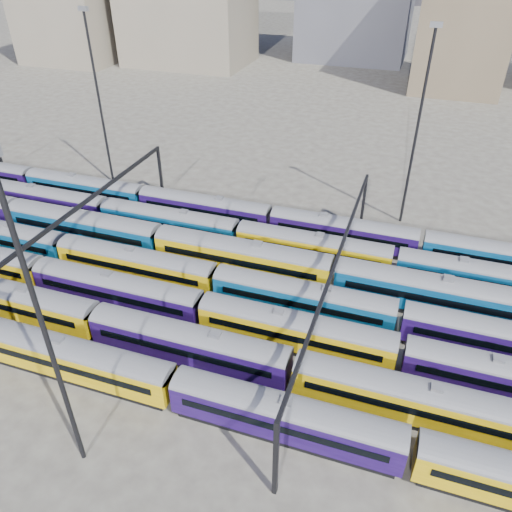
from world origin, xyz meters
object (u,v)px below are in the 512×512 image
(rake_0, at_px, (174,384))
(rake_2, at_px, (202,307))
(mast_2, at_px, (41,321))
(rake_1, at_px, (96,318))

(rake_0, bearing_deg, rake_2, 100.67)
(mast_2, bearing_deg, rake_2, 81.09)
(rake_1, distance_m, mast_2, 17.75)
(rake_1, xyz_separation_m, rake_2, (9.06, 5.00, -0.03))
(rake_0, height_order, rake_2, rake_2)
(rake_0, relative_size, rake_2, 0.99)
(rake_0, xyz_separation_m, mast_2, (-4.55, -7.00, 11.47))
(rake_1, xyz_separation_m, mast_2, (6.40, -12.00, 11.41))
(mast_2, bearing_deg, rake_1, 118.06)
(rake_1, height_order, mast_2, mast_2)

